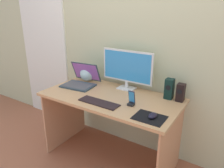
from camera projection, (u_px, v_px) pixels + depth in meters
ground_plane at (111, 157)px, 2.40m from camera, size 8.00×8.00×0.00m
wall_back at (131, 39)px, 2.29m from camera, size 6.00×0.04×2.50m
door_left at (44, 49)px, 3.04m from camera, size 0.82×0.02×2.02m
desk at (110, 110)px, 2.20m from camera, size 1.37×0.69×0.74m
monitor at (127, 68)px, 2.25m from camera, size 0.57×0.14×0.42m
speaker_right at (181, 93)px, 2.01m from camera, size 0.07×0.08×0.17m
speaker_near_monitor at (169, 89)px, 2.06m from camera, size 0.08×0.08×0.20m
laptop at (81, 81)px, 2.43m from camera, size 0.38×0.37×0.24m
fishbowl at (87, 74)px, 2.56m from camera, size 0.18×0.18×0.18m
keyboard_external at (99, 103)px, 1.99m from camera, size 0.40×0.13×0.01m
mousepad at (150, 118)px, 1.73m from camera, size 0.25×0.20×0.00m
mouse at (153, 116)px, 1.72m from camera, size 0.06×0.10×0.04m
phone_in_dock at (131, 100)px, 1.93m from camera, size 0.06×0.05×0.14m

